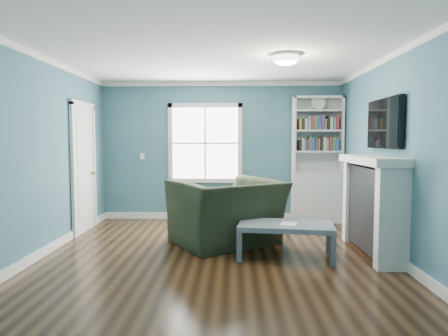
{
  "coord_description": "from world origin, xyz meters",
  "views": [
    {
      "loc": [
        0.23,
        -5.07,
        1.51
      ],
      "look_at": [
        0.1,
        0.4,
        1.13
      ],
      "focal_mm": 32.0,
      "sensor_mm": 36.0,
      "label": 1
    }
  ],
  "objects": [
    {
      "name": "floor",
      "position": [
        0.0,
        0.0,
        0.0
      ],
      "size": [
        5.0,
        5.0,
        0.0
      ],
      "primitive_type": "plane",
      "color": "black",
      "rests_on": "ground"
    },
    {
      "name": "room_walls",
      "position": [
        0.0,
        0.0,
        1.58
      ],
      "size": [
        5.0,
        5.0,
        5.0
      ],
      "color": "#346276",
      "rests_on": "ground"
    },
    {
      "name": "trim",
      "position": [
        0.0,
        0.0,
        1.24
      ],
      "size": [
        4.5,
        5.0,
        2.6
      ],
      "color": "white",
      "rests_on": "ground"
    },
    {
      "name": "window",
      "position": [
        -0.3,
        2.49,
        1.45
      ],
      "size": [
        1.4,
        0.06,
        1.5
      ],
      "color": "white",
      "rests_on": "room_walls"
    },
    {
      "name": "bookshelf",
      "position": [
        1.77,
        2.3,
        0.92
      ],
      "size": [
        0.9,
        0.35,
        2.31
      ],
      "color": "silver",
      "rests_on": "ground"
    },
    {
      "name": "fireplace",
      "position": [
        2.08,
        0.2,
        0.64
      ],
      "size": [
        0.44,
        1.58,
        1.3
      ],
      "color": "black",
      "rests_on": "ground"
    },
    {
      "name": "tv",
      "position": [
        2.2,
        0.2,
        1.72
      ],
      "size": [
        0.06,
        1.1,
        0.65
      ],
      "primitive_type": "cube",
      "color": "black",
      "rests_on": "fireplace"
    },
    {
      "name": "door",
      "position": [
        -2.22,
        1.4,
        1.07
      ],
      "size": [
        0.12,
        0.98,
        2.17
      ],
      "color": "silver",
      "rests_on": "ground"
    },
    {
      "name": "ceiling_fixture",
      "position": [
        0.9,
        0.1,
        2.55
      ],
      "size": [
        0.38,
        0.38,
        0.15
      ],
      "color": "white",
      "rests_on": "room_walls"
    },
    {
      "name": "light_switch",
      "position": [
        -1.5,
        2.48,
        1.2
      ],
      "size": [
        0.08,
        0.01,
        0.12
      ],
      "primitive_type": "cube",
      "color": "white",
      "rests_on": "room_walls"
    },
    {
      "name": "recliner",
      "position": [
        0.14,
        0.66,
        0.63
      ],
      "size": [
        1.71,
        1.55,
        1.25
      ],
      "primitive_type": "imported",
      "rotation": [
        0.0,
        0.0,
        -2.58
      ],
      "color": "black",
      "rests_on": "ground"
    },
    {
      "name": "coffee_table",
      "position": [
        0.91,
        0.03,
        0.38
      ],
      "size": [
        1.28,
        0.81,
        0.44
      ],
      "rotation": [
        0.0,
        0.0,
        -0.13
      ],
      "color": "#4E575E",
      "rests_on": "ground"
    },
    {
      "name": "paper_sheet",
      "position": [
        0.94,
        0.01,
        0.44
      ],
      "size": [
        0.27,
        0.3,
        0.0
      ],
      "primitive_type": "cube",
      "rotation": [
        0.0,
        0.0,
        -0.33
      ],
      "color": "white",
      "rests_on": "coffee_table"
    }
  ]
}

